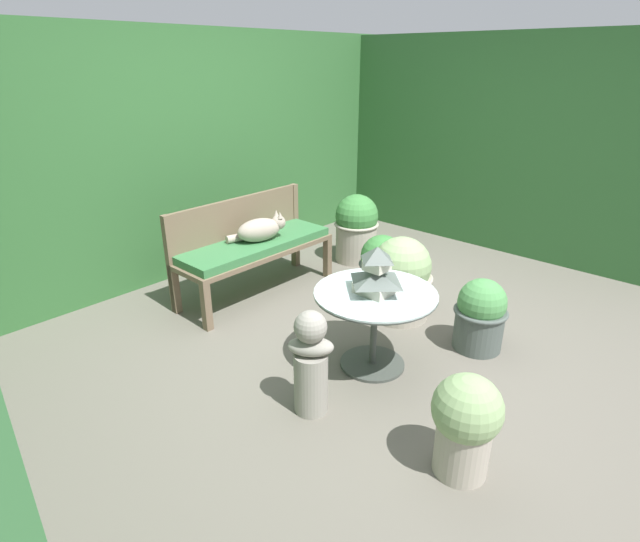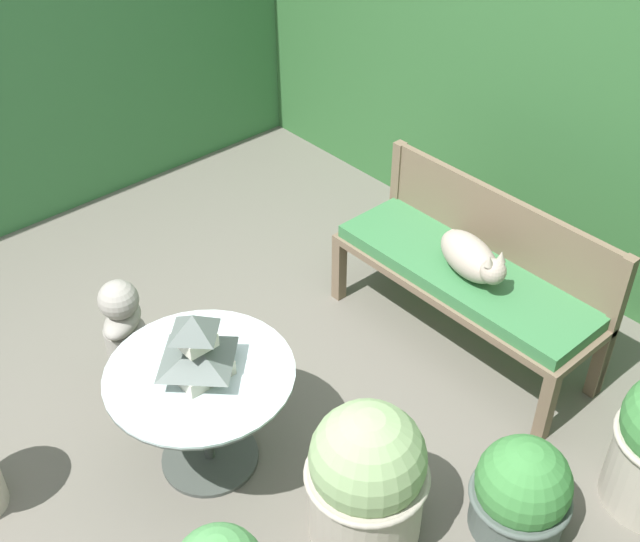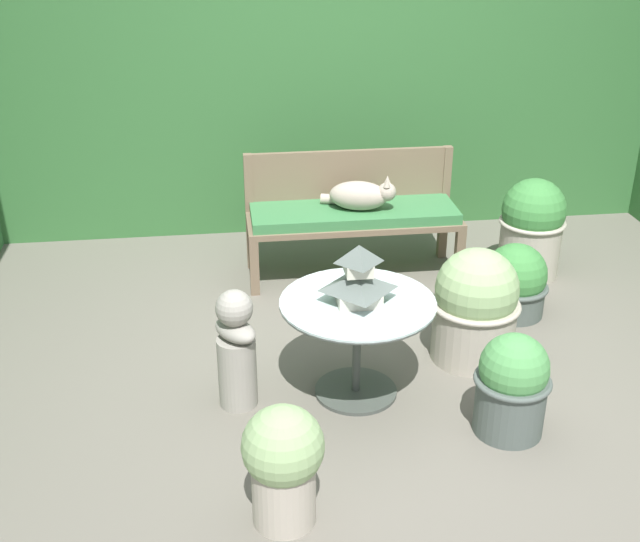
{
  "view_description": "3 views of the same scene",
  "coord_description": "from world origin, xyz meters",
  "views": [
    {
      "loc": [
        -2.56,
        -1.94,
        1.93
      ],
      "look_at": [
        0.04,
        0.44,
        0.43
      ],
      "focal_mm": 28.0,
      "sensor_mm": 36.0,
      "label": 1
    },
    {
      "loc": [
        1.91,
        -1.45,
        2.9
      ],
      "look_at": [
        -0.29,
        0.51,
        0.63
      ],
      "focal_mm": 45.0,
      "sensor_mm": 36.0,
      "label": 2
    },
    {
      "loc": [
        -0.84,
        -3.78,
        2.44
      ],
      "look_at": [
        -0.28,
        0.5,
        0.37
      ],
      "focal_mm": 45.0,
      "sensor_mm": 36.0,
      "label": 3
    }
  ],
  "objects": [
    {
      "name": "foliage_hedge_left",
      "position": [
        -2.85,
        0.22,
        1.09
      ],
      "size": [
        0.7,
        3.64,
        2.18
      ],
      "primitive_type": "cube",
      "color": "#38703D",
      "rests_on": "ground"
    },
    {
      "name": "ground",
      "position": [
        0.0,
        0.0,
        0.0
      ],
      "size": [
        30.0,
        30.0,
        0.0
      ],
      "primitive_type": "plane",
      "color": "#666056"
    },
    {
      "name": "cat",
      "position": [
        0.08,
        1.16,
        0.59
      ],
      "size": [
        0.49,
        0.32,
        0.24
      ],
      "rotation": [
        0.0,
        0.0,
        -0.26
      ],
      "color": "#A89989",
      "rests_on": "garden_bench"
    },
    {
      "name": "foliage_hedge_back",
      "position": [
        0.0,
        2.51,
        1.1
      ],
      "size": [
        6.4,
        0.93,
        2.19
      ],
      "primitive_type": "cube",
      "color": "#336633",
      "rests_on": "ground"
    },
    {
      "name": "pagoda_birdhouse",
      "position": [
        -0.19,
        -0.25,
        0.68
      ],
      "size": [
        0.3,
        0.3,
        0.31
      ],
      "color": "beige",
      "rests_on": "patio_table"
    },
    {
      "name": "potted_plant_patio_mid",
      "position": [
        0.94,
        0.5,
        0.21
      ],
      "size": [
        0.42,
        0.42,
        0.47
      ],
      "color": "#4C5651",
      "rests_on": "ground"
    },
    {
      "name": "garden_bust",
      "position": [
        -0.81,
        -0.27,
        0.33
      ],
      "size": [
        0.28,
        0.3,
        0.66
      ],
      "rotation": [
        0.0,
        0.0,
        -0.94
      ],
      "color": "gray",
      "rests_on": "ground"
    },
    {
      "name": "patio_table",
      "position": [
        -0.19,
        -0.25,
        0.44
      ],
      "size": [
        0.8,
        0.8,
        0.55
      ],
      "color": "#424742",
      "rests_on": "ground"
    },
    {
      "name": "garden_bench",
      "position": [
        0.04,
        1.19,
        0.42
      ],
      "size": [
        1.44,
        0.49,
        0.49
      ],
      "color": "brown",
      "rests_on": "ground"
    },
    {
      "name": "bench_backrest",
      "position": [
        0.04,
        1.41,
        0.6
      ],
      "size": [
        1.44,
        0.06,
        0.83
      ],
      "color": "brown",
      "rests_on": "ground"
    },
    {
      "name": "potted_plant_table_near",
      "position": [
        0.53,
        0.02,
        0.32
      ],
      "size": [
        0.5,
        0.5,
        0.67
      ],
      "color": "#ADA393",
      "rests_on": "ground"
    }
  ]
}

